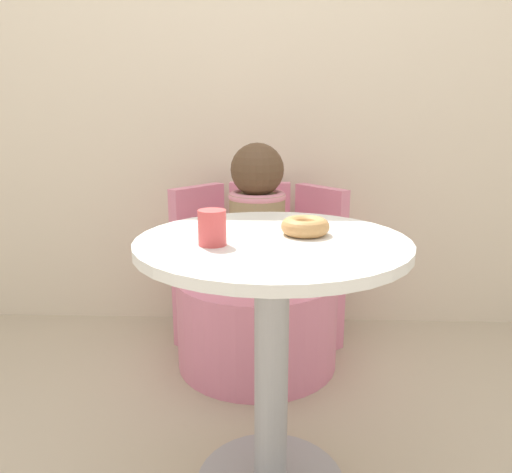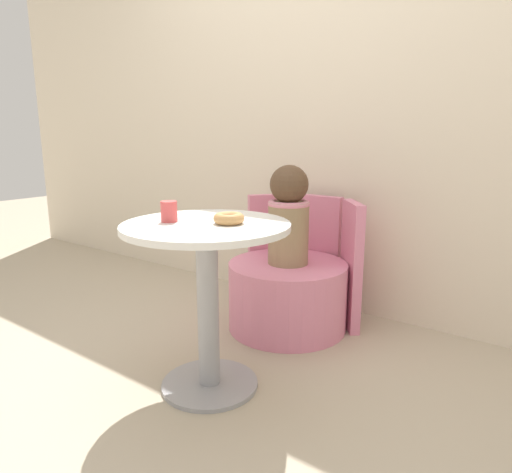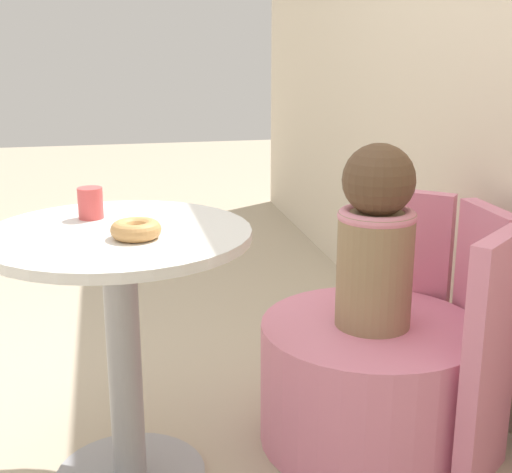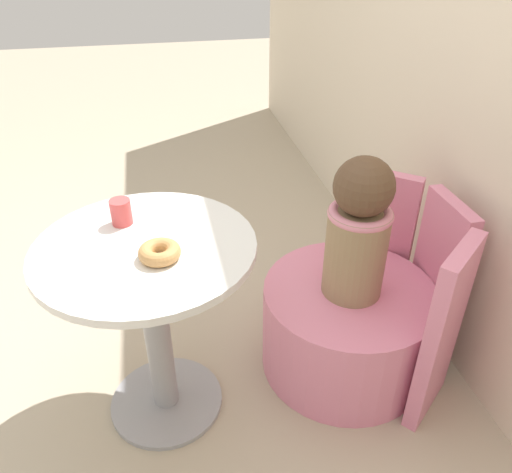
{
  "view_description": "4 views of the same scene",
  "coord_description": "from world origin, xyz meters",
  "px_view_note": "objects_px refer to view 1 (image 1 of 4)",
  "views": [
    {
      "loc": [
        0.1,
        -1.13,
        0.97
      ],
      "look_at": [
        0.04,
        0.35,
        0.6
      ],
      "focal_mm": 35.0,
      "sensor_mm": 36.0,
      "label": 1
    },
    {
      "loc": [
        1.24,
        -1.25,
        1.01
      ],
      "look_at": [
        0.07,
        0.35,
        0.56
      ],
      "focal_mm": 32.0,
      "sensor_mm": 36.0,
      "label": 2
    },
    {
      "loc": [
        1.76,
        -0.02,
        1.13
      ],
      "look_at": [
        0.04,
        0.35,
        0.63
      ],
      "focal_mm": 50.0,
      "sensor_mm": 36.0,
      "label": 3
    },
    {
      "loc": [
        1.31,
        0.07,
        1.46
      ],
      "look_at": [
        -0.01,
        0.35,
        0.59
      ],
      "focal_mm": 35.0,
      "sensor_mm": 36.0,
      "label": 4
    }
  ],
  "objects_px": {
    "round_table": "(272,318)",
    "donut": "(305,226)",
    "cup": "(212,228)",
    "tub_chair": "(257,320)",
    "child_figure": "(257,212)"
  },
  "relations": [
    {
      "from": "round_table",
      "to": "donut",
      "type": "relative_size",
      "value": 5.83
    },
    {
      "from": "round_table",
      "to": "donut",
      "type": "xyz_separation_m",
      "value": [
        0.08,
        0.04,
        0.22
      ]
    },
    {
      "from": "round_table",
      "to": "cup",
      "type": "bearing_deg",
      "value": -154.33
    },
    {
      "from": "tub_chair",
      "to": "child_figure",
      "type": "distance_m",
      "value": 0.43
    },
    {
      "from": "donut",
      "to": "cup",
      "type": "distance_m",
      "value": 0.24
    },
    {
      "from": "tub_chair",
      "to": "cup",
      "type": "relative_size",
      "value": 7.82
    },
    {
      "from": "tub_chair",
      "to": "round_table",
      "type": "bearing_deg",
      "value": -85.01
    },
    {
      "from": "round_table",
      "to": "child_figure",
      "type": "xyz_separation_m",
      "value": [
        -0.06,
        0.68,
        0.13
      ]
    },
    {
      "from": "round_table",
      "to": "tub_chair",
      "type": "xyz_separation_m",
      "value": [
        -0.06,
        0.68,
        -0.3
      ]
    },
    {
      "from": "donut",
      "to": "cup",
      "type": "xyz_separation_m",
      "value": [
        -0.21,
        -0.1,
        0.02
      ]
    },
    {
      "from": "child_figure",
      "to": "donut",
      "type": "xyz_separation_m",
      "value": [
        0.14,
        -0.64,
        0.09
      ]
    },
    {
      "from": "tub_chair",
      "to": "cup",
      "type": "height_order",
      "value": "cup"
    },
    {
      "from": "donut",
      "to": "child_figure",
      "type": "bearing_deg",
      "value": 102.14
    },
    {
      "from": "cup",
      "to": "round_table",
      "type": "bearing_deg",
      "value": 25.67
    },
    {
      "from": "round_table",
      "to": "donut",
      "type": "bearing_deg",
      "value": 26.28
    }
  ]
}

